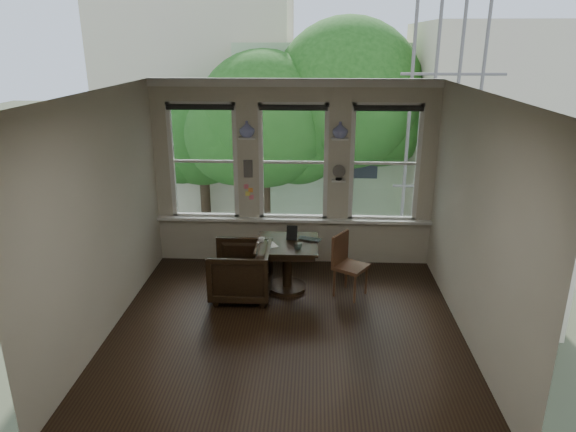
# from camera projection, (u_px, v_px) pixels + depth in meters

# --- Properties ---
(ground) EXTENTS (4.50, 4.50, 0.00)m
(ground) POSITION_uv_depth(u_px,v_px,m) (286.00, 329.00, 6.64)
(ground) COLOR black
(ground) RESTS_ON ground
(ceiling) EXTENTS (4.50, 4.50, 0.00)m
(ceiling) POSITION_uv_depth(u_px,v_px,m) (286.00, 92.00, 5.67)
(ceiling) COLOR silver
(ceiling) RESTS_ON ground
(wall_back) EXTENTS (4.50, 0.00, 4.50)m
(wall_back) POSITION_uv_depth(u_px,v_px,m) (293.00, 174.00, 8.29)
(wall_back) COLOR beige
(wall_back) RESTS_ON ground
(wall_front) EXTENTS (4.50, 0.00, 4.50)m
(wall_front) POSITION_uv_depth(u_px,v_px,m) (270.00, 314.00, 4.03)
(wall_front) COLOR beige
(wall_front) RESTS_ON ground
(wall_left) EXTENTS (0.00, 4.50, 4.50)m
(wall_left) POSITION_uv_depth(u_px,v_px,m) (102.00, 217.00, 6.27)
(wall_left) COLOR beige
(wall_left) RESTS_ON ground
(wall_right) EXTENTS (0.00, 4.50, 4.50)m
(wall_right) POSITION_uv_depth(u_px,v_px,m) (476.00, 223.00, 6.05)
(wall_right) COLOR beige
(wall_right) RESTS_ON ground
(window_left) EXTENTS (1.10, 0.12, 1.90)m
(window_left) POSITION_uv_depth(u_px,v_px,m) (204.00, 161.00, 8.29)
(window_left) COLOR white
(window_left) RESTS_ON ground
(window_center) EXTENTS (1.10, 0.12, 1.90)m
(window_center) POSITION_uv_depth(u_px,v_px,m) (293.00, 162.00, 8.22)
(window_center) COLOR white
(window_center) RESTS_ON ground
(window_right) EXTENTS (1.10, 0.12, 1.90)m
(window_right) POSITION_uv_depth(u_px,v_px,m) (384.00, 163.00, 8.15)
(window_right) COLOR white
(window_right) RESTS_ON ground
(shelf_left) EXTENTS (0.26, 0.16, 0.03)m
(shelf_left) POSITION_uv_depth(u_px,v_px,m) (247.00, 138.00, 8.03)
(shelf_left) COLOR white
(shelf_left) RESTS_ON ground
(shelf_right) EXTENTS (0.26, 0.16, 0.03)m
(shelf_right) POSITION_uv_depth(u_px,v_px,m) (340.00, 139.00, 7.96)
(shelf_right) COLOR white
(shelf_right) RESTS_ON ground
(intercom) EXTENTS (0.14, 0.06, 0.28)m
(intercom) POSITION_uv_depth(u_px,v_px,m) (248.00, 169.00, 8.22)
(intercom) COLOR #59544F
(intercom) RESTS_ON ground
(sticky_notes) EXTENTS (0.16, 0.01, 0.24)m
(sticky_notes) POSITION_uv_depth(u_px,v_px,m) (249.00, 189.00, 8.34)
(sticky_notes) COLOR pink
(sticky_notes) RESTS_ON ground
(desk_fan) EXTENTS (0.20, 0.20, 0.24)m
(desk_fan) POSITION_uv_depth(u_px,v_px,m) (339.00, 175.00, 8.13)
(desk_fan) COLOR #59544F
(desk_fan) RESTS_ON ground
(vase_left) EXTENTS (0.24, 0.24, 0.25)m
(vase_left) POSITION_uv_depth(u_px,v_px,m) (247.00, 129.00, 7.99)
(vase_left) COLOR white
(vase_left) RESTS_ON shelf_left
(vase_right) EXTENTS (0.24, 0.24, 0.25)m
(vase_right) POSITION_uv_depth(u_px,v_px,m) (340.00, 130.00, 7.92)
(vase_right) COLOR white
(vase_right) RESTS_ON shelf_right
(table) EXTENTS (0.90, 0.90, 0.75)m
(table) POSITION_uv_depth(u_px,v_px,m) (287.00, 266.00, 7.60)
(table) COLOR black
(table) RESTS_ON ground
(armchair_left) EXTENTS (0.87, 0.85, 0.79)m
(armchair_left) POSITION_uv_depth(u_px,v_px,m) (241.00, 271.00, 7.38)
(armchair_left) COLOR black
(armchair_left) RESTS_ON ground
(cushion_red) EXTENTS (0.45, 0.45, 0.06)m
(cushion_red) POSITION_uv_depth(u_px,v_px,m) (240.00, 268.00, 7.37)
(cushion_red) COLOR maroon
(cushion_red) RESTS_ON armchair_left
(side_chair_right) EXTENTS (0.58, 0.58, 0.92)m
(side_chair_right) POSITION_uv_depth(u_px,v_px,m) (351.00, 266.00, 7.39)
(side_chair_right) COLOR #432E18
(side_chair_right) RESTS_ON ground
(laptop) EXTENTS (0.40, 0.33, 0.03)m
(laptop) POSITION_uv_depth(u_px,v_px,m) (308.00, 241.00, 7.53)
(laptop) COLOR black
(laptop) RESTS_ON table
(mug) EXTENTS (0.11, 0.11, 0.09)m
(mug) POSITION_uv_depth(u_px,v_px,m) (262.00, 241.00, 7.44)
(mug) COLOR white
(mug) RESTS_ON table
(drinking_glass) EXTENTS (0.14, 0.14, 0.09)m
(drinking_glass) POSITION_uv_depth(u_px,v_px,m) (298.00, 247.00, 7.22)
(drinking_glass) COLOR white
(drinking_glass) RESTS_ON table
(tablet) EXTENTS (0.17, 0.09, 0.22)m
(tablet) POSITION_uv_depth(u_px,v_px,m) (292.00, 233.00, 7.56)
(tablet) COLOR black
(tablet) RESTS_ON table
(papers) EXTENTS (0.33, 0.37, 0.00)m
(papers) POSITION_uv_depth(u_px,v_px,m) (268.00, 244.00, 7.42)
(papers) COLOR silver
(papers) RESTS_ON table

